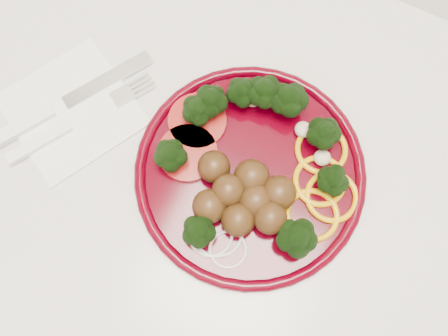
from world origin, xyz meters
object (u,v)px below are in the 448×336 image
at_px(napkin, 72,110).
at_px(fork, 57,133).
at_px(knife, 48,112).
at_px(plate, 251,169).

distance_m(napkin, fork, 0.04).
bearing_deg(knife, napkin, -22.66).
bearing_deg(knife, fork, -97.00).
relative_size(napkin, fork, 0.80).
xyz_separation_m(plate, knife, (-0.26, -0.04, -0.01)).
height_order(plate, knife, plate).
height_order(plate, fork, plate).
distance_m(plate, fork, 0.24).
xyz_separation_m(plate, fork, (-0.24, -0.06, -0.01)).
bearing_deg(plate, fork, -165.77).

